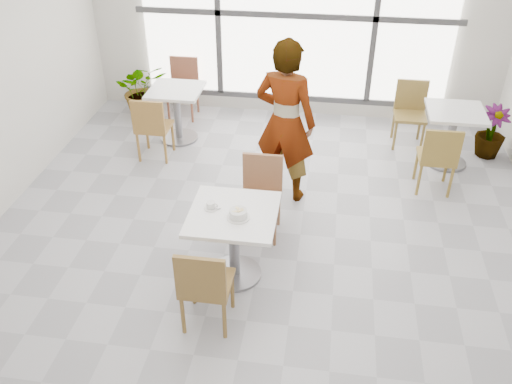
# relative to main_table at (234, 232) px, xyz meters

# --- Properties ---
(floor) EXTENTS (7.00, 7.00, 0.00)m
(floor) POSITION_rel_main_table_xyz_m (0.21, 0.29, -0.52)
(floor) COLOR #9E9EA5
(floor) RESTS_ON ground
(wall_back) EXTENTS (6.00, 0.00, 6.00)m
(wall_back) POSITION_rel_main_table_xyz_m (0.21, 3.79, 0.98)
(wall_back) COLOR silver
(wall_back) RESTS_ON ground
(window) EXTENTS (4.60, 0.07, 2.52)m
(window) POSITION_rel_main_table_xyz_m (0.21, 3.72, 0.98)
(window) COLOR white
(window) RESTS_ON ground
(main_table) EXTENTS (0.80, 0.80, 0.75)m
(main_table) POSITION_rel_main_table_xyz_m (0.00, 0.00, 0.00)
(main_table) COLOR white
(main_table) RESTS_ON ground
(chair_near) EXTENTS (0.42, 0.42, 0.87)m
(chair_near) POSITION_rel_main_table_xyz_m (-0.12, -0.69, -0.02)
(chair_near) COLOR olive
(chair_near) RESTS_ON ground
(chair_far) EXTENTS (0.42, 0.42, 0.87)m
(chair_far) POSITION_rel_main_table_xyz_m (0.15, 0.77, -0.02)
(chair_far) COLOR #8D5D3D
(chair_far) RESTS_ON ground
(oatmeal_bowl) EXTENTS (0.21, 0.21, 0.10)m
(oatmeal_bowl) POSITION_rel_main_table_xyz_m (0.06, -0.07, 0.27)
(oatmeal_bowl) COLOR silver
(oatmeal_bowl) RESTS_ON main_table
(coffee_cup) EXTENTS (0.16, 0.13, 0.07)m
(coffee_cup) POSITION_rel_main_table_xyz_m (-0.21, 0.03, 0.26)
(coffee_cup) COLOR silver
(coffee_cup) RESTS_ON main_table
(person) EXTENTS (0.78, 0.61, 1.90)m
(person) POSITION_rel_main_table_xyz_m (0.32, 1.49, 0.43)
(person) COLOR black
(person) RESTS_ON ground
(bg_table_left) EXTENTS (0.70, 0.70, 0.75)m
(bg_table_left) POSITION_rel_main_table_xyz_m (-1.29, 2.68, -0.04)
(bg_table_left) COLOR white
(bg_table_left) RESTS_ON ground
(bg_table_right) EXTENTS (0.70, 0.70, 0.75)m
(bg_table_right) POSITION_rel_main_table_xyz_m (2.34, 2.53, -0.04)
(bg_table_right) COLOR silver
(bg_table_right) RESTS_ON ground
(bg_chair_left_near) EXTENTS (0.42, 0.42, 0.87)m
(bg_chair_left_near) POSITION_rel_main_table_xyz_m (-1.45, 2.08, -0.02)
(bg_chair_left_near) COLOR olive
(bg_chair_left_near) RESTS_ON ground
(bg_chair_left_far) EXTENTS (0.42, 0.42, 0.87)m
(bg_chair_left_far) POSITION_rel_main_table_xyz_m (-1.41, 3.47, -0.02)
(bg_chair_left_far) COLOR brown
(bg_chair_left_far) RESTS_ON ground
(bg_chair_right_near) EXTENTS (0.42, 0.42, 0.87)m
(bg_chair_right_near) POSITION_rel_main_table_xyz_m (2.08, 1.80, -0.02)
(bg_chair_right_near) COLOR olive
(bg_chair_right_near) RESTS_ON ground
(bg_chair_right_far) EXTENTS (0.42, 0.42, 0.87)m
(bg_chair_right_far) POSITION_rel_main_table_xyz_m (1.87, 3.06, -0.02)
(bg_chair_right_far) COLOR olive
(bg_chair_right_far) RESTS_ON ground
(plant_left) EXTENTS (0.95, 0.90, 0.83)m
(plant_left) POSITION_rel_main_table_xyz_m (-2.01, 3.36, -0.11)
(plant_left) COLOR #46743F
(plant_left) RESTS_ON ground
(plant_right) EXTENTS (0.43, 0.43, 0.70)m
(plant_right) POSITION_rel_main_table_xyz_m (2.91, 2.83, -0.17)
(plant_right) COLOR #508848
(plant_right) RESTS_ON ground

